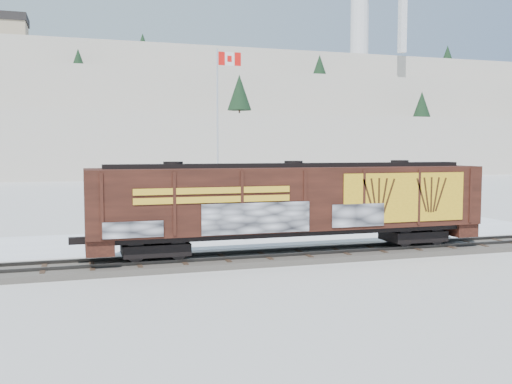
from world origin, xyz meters
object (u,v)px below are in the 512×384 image
object	(u,v)px
hopper_railcar	(293,201)
flagpole	(219,156)
car_white	(263,224)
car_dark	(340,221)
car_silver	(158,227)

from	to	relation	value
hopper_railcar	flagpole	world-z (taller)	flagpole
flagpole	car_white	xyz separation A→B (m)	(0.78, -8.40, -4.09)
hopper_railcar	car_white	world-z (taller)	hopper_railcar
car_white	car_dark	world-z (taller)	car_white
car_white	car_silver	bearing A→B (deg)	67.53
flagpole	car_white	size ratio (longest dim) A/B	2.88
hopper_railcar	car_silver	world-z (taller)	hopper_railcar
hopper_railcar	car_dark	size ratio (longest dim) A/B	4.68
hopper_railcar	car_silver	bearing A→B (deg)	126.66
car_silver	car_white	bearing A→B (deg)	-76.42
hopper_railcar	car_dark	world-z (taller)	hopper_railcar
flagpole	car_white	bearing A→B (deg)	-84.67
hopper_railcar	flagpole	xyz separation A→B (m)	(0.11, 15.95, 2.01)
hopper_railcar	flagpole	bearing A→B (deg)	89.60
car_white	car_dark	size ratio (longest dim) A/B	1.06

